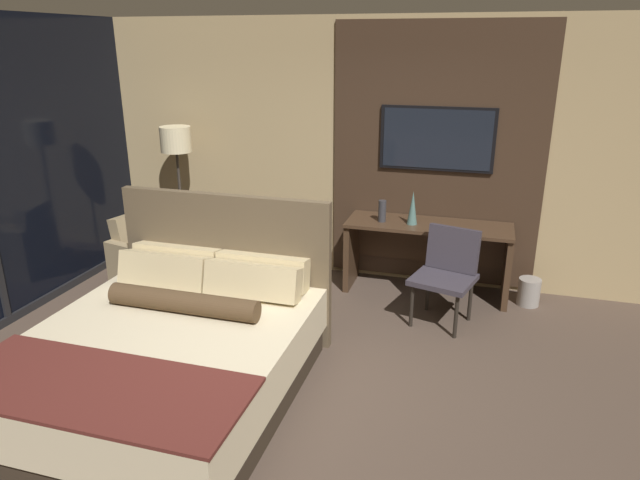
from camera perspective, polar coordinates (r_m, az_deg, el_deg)
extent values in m
plane|color=#4C3D33|center=(4.44, -2.95, -15.69)|extent=(16.00, 16.00, 0.00)
cube|color=tan|center=(6.25, 4.78, 8.69)|extent=(7.20, 0.06, 2.80)
cube|color=#3D2B1E|center=(6.11, 11.52, 8.12)|extent=(2.18, 0.03, 2.70)
cube|color=black|center=(6.22, -28.72, -7.00)|extent=(0.05, 6.00, 0.08)
cube|color=#33281E|center=(4.51, -15.30, -14.13)|extent=(1.83, 2.11, 0.22)
cube|color=beige|center=(4.36, -15.63, -11.04)|extent=(1.88, 2.18, 0.34)
cube|color=#56231E|center=(3.79, -21.59, -13.54)|extent=(1.90, 0.76, 0.02)
cube|color=brown|center=(5.14, -9.36, -2.55)|extent=(1.92, 0.08, 1.31)
cube|color=#C6B284|center=(5.19, -14.09, -2.10)|extent=(0.79, 0.23, 0.31)
cube|color=#C6B284|center=(4.84, -5.78, -3.14)|extent=(0.79, 0.23, 0.31)
cube|color=#C6B284|center=(5.02, -15.27, -2.93)|extent=(0.79, 0.25, 0.32)
cube|color=#C6B284|center=(4.67, -6.74, -4.08)|extent=(0.79, 0.25, 0.32)
cylinder|color=#4C3823|center=(4.52, -13.52, -6.06)|extent=(1.23, 0.17, 0.17)
cube|color=#422D1E|center=(5.97, 10.82, 1.45)|extent=(1.68, 0.57, 0.03)
cube|color=#422D1E|center=(6.21, 3.16, -1.25)|extent=(0.06, 0.51, 0.73)
cube|color=#422D1E|center=(6.08, 18.21, -2.71)|extent=(0.06, 0.51, 0.73)
cube|color=#422D1E|center=(6.31, 10.91, -0.53)|extent=(1.56, 0.02, 0.37)
cube|color=black|center=(6.04, 11.61, 9.88)|extent=(1.16, 0.04, 0.65)
cube|color=black|center=(6.02, 11.60, 9.85)|extent=(1.09, 0.01, 0.60)
cube|color=#38333D|center=(5.42, 12.20, -3.90)|extent=(0.65, 0.63, 0.05)
cube|color=#38333D|center=(5.54, 13.16, -0.86)|extent=(0.50, 0.23, 0.42)
cylinder|color=black|center=(5.41, 9.14, -6.49)|extent=(0.04, 0.04, 0.42)
cylinder|color=black|center=(5.29, 13.45, -7.46)|extent=(0.04, 0.04, 0.42)
cylinder|color=black|center=(5.76, 10.72, -4.96)|extent=(0.04, 0.04, 0.42)
cylinder|color=black|center=(5.64, 14.79, -5.82)|extent=(0.04, 0.04, 0.42)
cube|color=#998460|center=(6.38, -15.97, -2.82)|extent=(0.80, 0.68, 0.44)
cube|color=#998460|center=(6.44, -18.04, 0.99)|extent=(0.32, 0.56, 0.38)
cube|color=#998460|center=(6.16, -18.10, -3.15)|extent=(0.70, 0.26, 0.58)
cube|color=#998460|center=(6.56, -14.09, -1.37)|extent=(0.70, 0.26, 0.58)
cylinder|color=#282623|center=(6.98, -13.23, -2.48)|extent=(0.28, 0.28, 0.03)
cylinder|color=#332D28|center=(6.76, -13.68, 2.98)|extent=(0.03, 0.03, 1.42)
cylinder|color=beige|center=(6.59, -14.24, 9.74)|extent=(0.34, 0.34, 0.28)
cone|color=#4C706B|center=(5.87, 9.25, 3.18)|extent=(0.11, 0.11, 0.34)
cylinder|color=#333338|center=(5.93, 6.23, 2.90)|extent=(0.08, 0.08, 0.23)
cylinder|color=gray|center=(6.17, 20.16, -4.88)|extent=(0.22, 0.22, 0.28)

